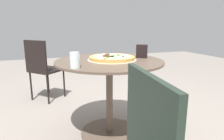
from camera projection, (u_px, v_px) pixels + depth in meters
The scene contains 7 objects.
ground_plane at pixel (110, 133), 1.95m from camera, with size 10.00×10.00×0.00m, color gray.
patio_table at pixel (109, 82), 1.83m from camera, with size 0.98×0.98×0.73m.
pizza_on_tray at pixel (112, 58), 1.80m from camera, with size 0.45×0.45×0.05m.
pizza_server at pixel (108, 55), 1.72m from camera, with size 0.20×0.17×0.02m.
drinking_cup at pixel (75, 60), 1.44m from camera, with size 0.07×0.07×0.12m, color silver.
napkin_dispenser at pixel (142, 51), 1.91m from camera, with size 0.10×0.08×0.13m, color black.
patio_chair_far at pixel (42, 66), 2.70m from camera, with size 0.54×0.54×0.85m.
Camera 1 is at (1.67, -0.57, 1.03)m, focal length 31.51 mm.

